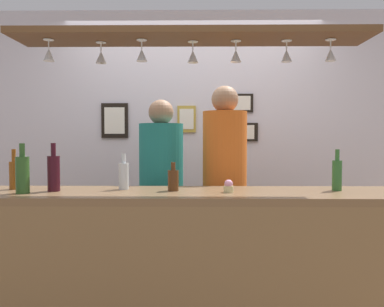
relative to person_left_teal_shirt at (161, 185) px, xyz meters
The scene contains 23 objects.
back_wall 0.93m from the person_left_teal_shirt, 74.11° to the left, with size 4.40×0.06×2.60m, color silver.
bar_counter 0.85m from the person_left_teal_shirt, 72.42° to the right, with size 2.70×0.55×1.03m.
overhead_glass_rack 1.16m from the person_left_teal_shirt, 66.53° to the right, with size 2.20×0.36×0.04m, color brown.
hanging_wineglass_far_left 1.23m from the person_left_teal_shirt, 137.73° to the right, with size 0.07×0.07×0.13m.
hanging_wineglass_left 1.07m from the person_left_teal_shirt, 123.26° to the right, with size 0.07×0.07×0.13m.
hanging_wineglass_center_left 1.05m from the person_left_teal_shirt, 96.61° to the right, with size 0.07×0.07×0.13m.
hanging_wineglass_center 1.05m from the person_left_teal_shirt, 64.31° to the right, with size 0.07×0.07×0.13m.
hanging_wineglass_center_right 1.16m from the person_left_teal_shirt, 45.91° to the right, with size 0.07×0.07×0.13m.
hanging_wineglass_right 1.33m from the person_left_teal_shirt, 32.76° to the right, with size 0.07×0.07×0.13m.
hanging_wineglass_far_right 1.52m from the person_left_teal_shirt, 27.05° to the right, with size 0.07×0.07×0.13m.
person_left_teal_shirt is the anchor object (origin of this frame).
person_right_orange_shirt 0.50m from the person_left_teal_shirt, ahead, with size 0.34×0.34×1.76m.
bottle_wine_dark_red 0.87m from the person_left_teal_shirt, 136.00° to the right, with size 0.08×0.08×0.30m.
bottle_beer_brown_stubby 0.59m from the person_left_teal_shirt, 77.28° to the right, with size 0.07×0.07×0.18m.
bottle_champagne_green 1.04m from the person_left_teal_shirt, 138.06° to the right, with size 0.08×0.08×0.30m.
bottle_beer_amber_tall 1.05m from the person_left_teal_shirt, 150.43° to the right, with size 0.06×0.06×0.26m.
bottle_beer_green_import 1.29m from the person_left_teal_shirt, 24.99° to the right, with size 0.06×0.06×0.26m.
bottle_soda_clear 0.56m from the person_left_teal_shirt, 111.15° to the right, with size 0.06×0.06×0.23m.
cupcake 0.79m from the person_left_teal_shirt, 53.40° to the right, with size 0.06×0.06×0.08m.
picture_frame_upper_small 1.28m from the person_left_teal_shirt, 48.30° to the left, with size 0.22×0.02×0.18m.
picture_frame_lower_pair 1.16m from the person_left_teal_shirt, 47.99° to the left, with size 0.30×0.02×0.18m.
picture_frame_caricature 1.10m from the person_left_teal_shirt, 123.48° to the left, with size 0.26×0.02×0.34m.
picture_frame_crest 0.99m from the person_left_teal_shirt, 77.65° to the left, with size 0.18×0.02×0.26m.
Camera 1 is at (0.04, -2.71, 1.36)m, focal length 35.98 mm.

